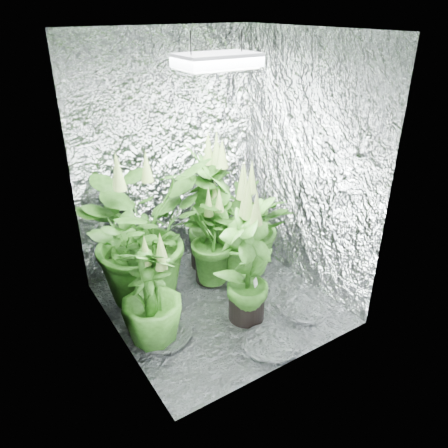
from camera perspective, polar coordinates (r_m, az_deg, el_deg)
ground at (r=3.54m, az=-0.68°, el=-10.27°), size 1.60×1.60×0.00m
walls at (r=3.04m, az=-0.78°, el=4.91°), size 1.62×1.62×2.00m
ceiling at (r=2.83m, az=-0.92°, el=24.06°), size 1.60×1.60×0.01m
grow_lamp at (r=2.84m, az=-0.89°, el=20.55°), size 0.50×0.30×0.22m
plant_a at (r=3.36m, az=-10.78°, el=-1.23°), size 1.32×1.32×1.22m
plant_b at (r=3.76m, az=-2.10°, el=1.94°), size 0.80×0.80×1.21m
plant_c at (r=3.60m, az=-1.91°, el=-1.92°), size 0.45×0.45×0.89m
plant_d at (r=3.00m, az=-9.50°, el=-9.36°), size 0.60×0.60×0.85m
plant_e at (r=3.64m, az=2.62°, el=-0.30°), size 1.04×1.04×1.01m
plant_f at (r=3.12m, az=3.11°, el=-4.91°), size 0.73×0.73×1.08m
circulation_fan at (r=4.13m, az=2.33°, el=-1.97°), size 0.16×0.30×0.35m
plant_label at (r=3.24m, az=4.16°, el=-7.82°), size 0.06×0.05×0.08m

